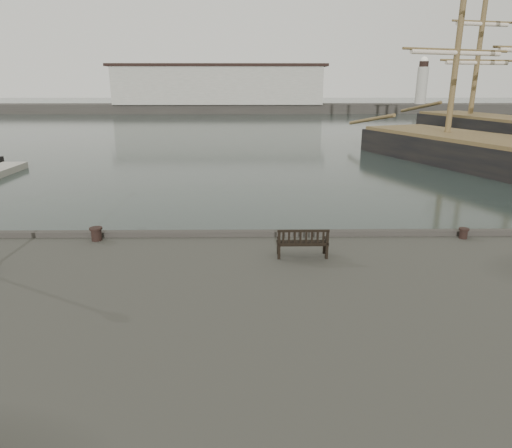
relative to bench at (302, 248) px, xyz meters
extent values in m
plane|color=black|center=(-0.80, 2.15, -1.85)|extent=(400.00, 400.00, 0.00)
cube|color=#383530|center=(-0.80, 94.15, -0.85)|extent=(140.00, 8.00, 2.00)
cube|color=#AEACA2|center=(-8.80, 94.15, 4.15)|extent=(46.00, 9.00, 8.00)
cube|color=black|center=(-8.80, 94.15, 8.45)|extent=(48.00, 9.50, 0.60)
cylinder|color=#AEACA2|center=(37.20, 94.15, 4.15)|extent=(2.40, 2.40, 8.00)
sphere|color=silver|center=(37.20, 94.15, 9.55)|extent=(1.61, 1.61, 1.61)
cube|color=black|center=(0.00, 0.03, 0.14)|extent=(1.56, 0.55, 0.04)
cube|color=black|center=(0.00, -0.20, 0.38)|extent=(1.56, 0.07, 0.47)
cube|color=black|center=(0.00, 0.03, -0.07)|extent=(1.46, 0.47, 0.43)
cylinder|color=black|center=(-6.81, 1.58, -0.06)|extent=(0.57, 0.57, 0.45)
cylinder|color=black|center=(5.73, 1.65, -0.11)|extent=(0.45, 0.45, 0.36)
cylinder|color=brown|center=(16.02, 27.98, 10.54)|extent=(0.50, 0.50, 20.47)
cylinder|color=brown|center=(26.29, 45.84, 10.27)|extent=(0.61, 0.61, 19.04)
camera|label=1|loc=(-1.57, -13.10, 4.85)|focal=32.00mm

